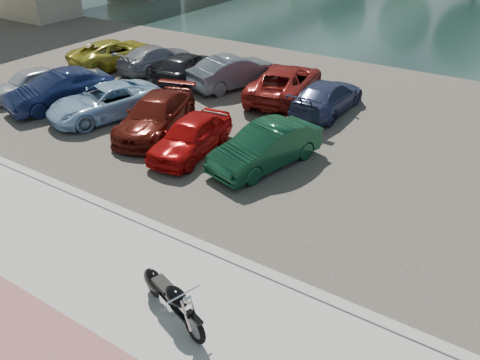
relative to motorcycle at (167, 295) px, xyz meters
The scene contains 18 objects.
ground 0.81m from the motorcycle, 162.27° to the left, with size 200.00×200.00×0.00m, color #595447.
promenade 1.12m from the motorcycle, 123.79° to the right, with size 60.00×6.00×0.10m, color #B4B2A9.
kerb 2.30m from the motorcycle, 104.21° to the left, with size 60.00×0.30×0.14m, color #B4B2A9.
parking_lot 11.20m from the motorcycle, 92.82° to the left, with size 60.00×18.00×0.04m, color #413E35.
river 40.18m from the motorcycle, 90.79° to the left, with size 120.00×40.00×0.00m, color #192D2C.
motorcycle is the anchor object (origin of this frame).
car_0 15.47m from the motorcycle, 153.77° to the left, with size 1.50×3.72×1.27m, color #B3B8C0.
car_1 13.49m from the motorcycle, 149.90° to the left, with size 1.57×4.51×1.49m, color #151D41.
car_2 11.57m from the motorcycle, 142.71° to the left, with size 2.18×4.74×1.32m, color #9FC6E7.
car_3 9.55m from the motorcycle, 132.72° to the left, with size 1.91×4.71×1.37m, color #57130C.
car_4 7.59m from the motorcycle, 123.80° to the left, with size 1.58×3.93×1.34m, color #B60C0C.
car_5 7.10m from the motorcycle, 102.52° to the left, with size 1.48×4.25×1.40m, color #113F26.
car_6 18.58m from the motorcycle, 138.51° to the left, with size 2.34×5.08×1.41m, color #A9A027.
car_7 17.40m from the motorcycle, 132.08° to the left, with size 1.81×4.45×1.29m, color gray.
car_8 15.48m from the motorcycle, 126.51° to the left, with size 1.71×4.25×1.45m, color black.
car_9 14.60m from the motorcycle, 117.44° to the left, with size 1.59×4.55×1.50m, color slate.
car_10 13.51m from the motorcycle, 107.08° to the left, with size 2.47×5.36×1.49m, color maroon.
car_11 12.56m from the motorcycle, 97.87° to the left, with size 1.85×4.55×1.32m, color navy.
Camera 1 is at (5.79, -5.51, 7.79)m, focal length 35.00 mm.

